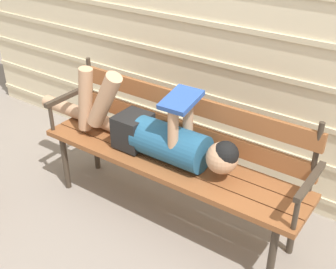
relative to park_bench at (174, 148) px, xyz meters
The scene contains 4 objects.
ground_plane 0.57m from the park_bench, 90.00° to the right, with size 12.00×12.00×0.00m, color gray.
house_siding 0.89m from the park_bench, 90.00° to the left, with size 5.14×0.08×2.37m.
park_bench is the anchor object (origin of this frame).
reclining_person 0.18m from the park_bench, 153.30° to the right, with size 1.68×0.26×0.52m.
Camera 1 is at (1.34, -1.73, 1.98)m, focal length 46.26 mm.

